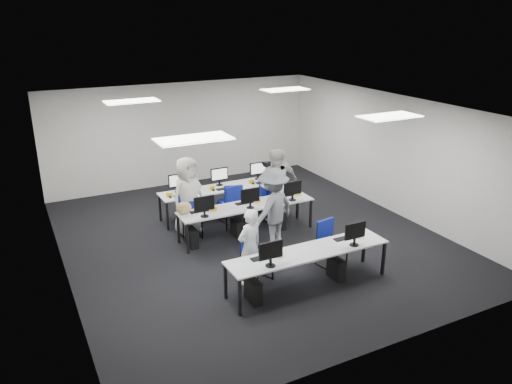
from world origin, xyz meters
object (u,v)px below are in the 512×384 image
photographer (273,209)px  student_3 (279,181)px  chair_5 (190,222)px  student_2 (188,196)px  chair_0 (256,265)px  chair_4 (272,209)px  chair_7 (271,204)px  chair_6 (230,209)px  chair_2 (190,224)px  chair_1 (331,252)px  student_0 (250,247)px  chair_3 (235,214)px  student_1 (274,185)px  desk_front (309,253)px  desk_mid (247,207)px

photographer → student_3: bearing=-144.8°
chair_5 → student_2: 0.65m
chair_0 → student_2: 2.78m
chair_4 → chair_7: size_ratio=1.06×
chair_4 → chair_6: chair_4 is taller
student_2 → chair_2: bearing=-126.0°
chair_4 → photographer: photographer is taller
chair_4 → chair_1: bearing=-112.0°
chair_0 → student_0: (-0.17, -0.07, 0.46)m
chair_3 → student_1: bearing=18.6°
chair_2 → chair_5: chair_2 is taller
photographer → chair_0: bearing=26.6°
desk_front → student_1: 3.33m
chair_0 → photographer: (0.95, 1.07, 0.61)m
student_3 → photographer: photographer is taller
chair_6 → student_0: size_ratio=0.63×
chair_2 → student_0: size_ratio=0.64×
chair_3 → student_0: student_0 is taller
chair_7 → chair_1: bearing=-96.0°
student_2 → chair_0: bearing=-104.6°
chair_7 → student_2: student_2 is taller
chair_3 → chair_6: chair_3 is taller
chair_4 → chair_5: 2.07m
chair_4 → student_2: (-2.06, 0.27, 0.61)m
chair_2 → chair_3: chair_2 is taller
chair_3 → chair_7: bearing=31.0°
chair_0 → chair_6: 2.98m
chair_7 → student_0: bearing=-127.2°
chair_3 → photographer: size_ratio=0.53×
chair_4 → chair_7: chair_4 is taller
chair_3 → photographer: (0.25, -1.44, 0.60)m
student_2 → student_0: bearing=-108.3°
student_1 → chair_4: bearing=18.0°
student_1 → chair_6: bearing=-40.1°
chair_2 → student_3: student_3 is taller
desk_front → photographer: (0.21, 1.74, 0.23)m
desk_front → desk_mid: bearing=90.0°
chair_4 → student_0: 3.13m
chair_2 → chair_6: 1.26m
student_2 → chair_4: bearing=-30.2°
photographer → chair_5: bearing=-72.0°
desk_front → student_0: bearing=147.0°
photographer → chair_2: bearing=-66.7°
desk_front → chair_1: (0.87, 0.49, -0.38)m
chair_6 → chair_7: bearing=-14.3°
desk_front → chair_2: bearing=110.8°
chair_4 → student_3: bearing=23.3°
chair_1 → student_1: student_1 is taller
chair_5 → student_2: student_2 is taller
chair_0 → chair_5: chair_0 is taller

